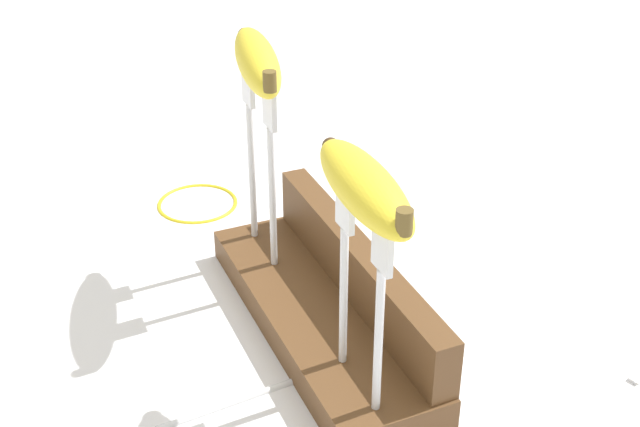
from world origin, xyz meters
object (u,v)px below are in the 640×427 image
(banana_raised_right, at_px, (364,186))
(banana_raised_left, at_px, (257,61))
(fork_stand_left, at_px, (261,153))
(wire_coil, at_px, (197,202))
(fork_stand_right, at_px, (361,282))
(fork_fallen_far, at_px, (287,381))
(fork_fallen_near, at_px, (624,397))

(banana_raised_right, bearing_deg, banana_raised_left, 180.00)
(fork_stand_left, height_order, banana_raised_right, banana_raised_right)
(fork_stand_left, bearing_deg, wire_coil, -172.36)
(fork_stand_left, xyz_separation_m, fork_stand_right, (0.23, 0.00, -0.01))
(banana_raised_left, distance_m, banana_raised_right, 0.23)
(fork_stand_left, bearing_deg, banana_raised_left, 168.57)
(banana_raised_left, distance_m, fork_fallen_far, 0.29)
(banana_raised_right, distance_m, fork_fallen_far, 0.23)
(fork_fallen_far, bearing_deg, fork_stand_left, 165.99)
(fork_stand_left, distance_m, wire_coil, 0.23)
(banana_raised_left, height_order, fork_fallen_near, banana_raised_left)
(banana_raised_left, relative_size, fork_fallen_near, 0.99)
(banana_raised_right, xyz_separation_m, wire_coil, (-0.40, -0.02, -0.22))
(fork_stand_right, xyz_separation_m, banana_raised_right, (-0.00, 0.00, 0.08))
(fork_stand_right, height_order, fork_fallen_near, fork_stand_right)
(banana_raised_left, xyz_separation_m, fork_fallen_far, (0.17, -0.04, -0.23))
(fork_stand_right, xyz_separation_m, wire_coil, (-0.40, -0.02, -0.13))
(fork_stand_left, relative_size, wire_coil, 1.92)
(fork_fallen_near, xyz_separation_m, fork_fallen_far, (-0.14, -0.26, 0.00))
(fork_stand_left, distance_m, banana_raised_right, 0.24)
(fork_stand_right, bearing_deg, wire_coil, -176.67)
(wire_coil, bearing_deg, fork_fallen_far, -3.23)
(fork_stand_right, xyz_separation_m, banana_raised_left, (-0.23, 0.00, 0.10))
(banana_raised_right, height_order, fork_fallen_near, banana_raised_right)
(fork_stand_right, height_order, banana_raised_left, banana_raised_left)
(banana_raised_left, height_order, fork_fallen_far, banana_raised_left)
(banana_raised_left, distance_m, wire_coil, 0.29)
(banana_raised_right, bearing_deg, fork_stand_left, -180.00)
(fork_fallen_far, height_order, wire_coil, fork_fallen_far)
(fork_stand_right, distance_m, banana_raised_right, 0.08)
(fork_stand_left, bearing_deg, fork_stand_right, 0.00)
(fork_stand_left, xyz_separation_m, banana_raised_left, (-0.00, 0.00, 0.09))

